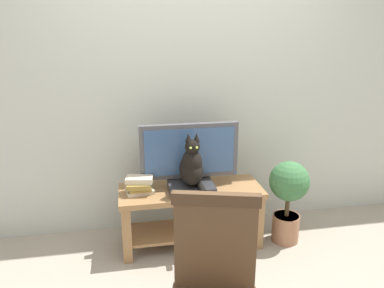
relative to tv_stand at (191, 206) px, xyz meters
name	(u,v)px	position (x,y,z in m)	size (l,w,h in m)	color
back_wall	(188,70)	(0.05, 0.43, 1.06)	(7.00, 0.12, 2.80)	#B7BCB2
tv_stand	(191,206)	(0.00, 0.00, 0.00)	(1.16, 0.44, 0.50)	olive
tv	(189,154)	(0.00, 0.07, 0.43)	(0.79, 0.20, 0.52)	#4C4C51
media_box	(191,188)	(-0.01, -0.06, 0.19)	(0.36, 0.28, 0.07)	#2D2D30
cat	(192,166)	(-0.01, -0.07, 0.38)	(0.18, 0.37, 0.43)	black
wooden_chair	(214,286)	(-0.13, -1.30, 0.24)	(0.52, 0.52, 1.01)	#513823
book_stack	(139,185)	(-0.41, -0.01, 0.22)	(0.23, 0.20, 0.14)	beige
potted_plant	(288,194)	(0.80, -0.10, 0.09)	(0.33, 0.33, 0.71)	#9E6B4C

